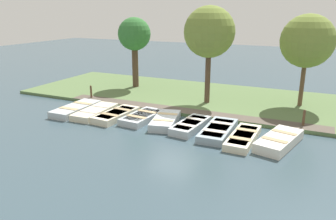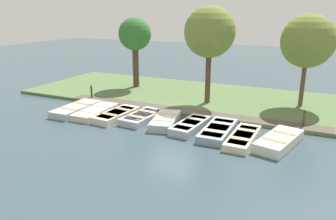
{
  "view_description": "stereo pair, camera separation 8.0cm",
  "coord_description": "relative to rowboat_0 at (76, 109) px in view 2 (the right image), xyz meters",
  "views": [
    {
      "loc": [
        14.52,
        6.39,
        5.48
      ],
      "look_at": [
        0.19,
        -0.25,
        0.65
      ],
      "focal_mm": 35.0,
      "sensor_mm": 36.0,
      "label": 1
    },
    {
      "loc": [
        14.49,
        6.46,
        5.48
      ],
      "look_at": [
        0.19,
        -0.25,
        0.65
      ],
      "focal_mm": 35.0,
      "sensor_mm": 36.0,
      "label": 2
    }
  ],
  "objects": [
    {
      "name": "ground_plane",
      "position": [
        -0.8,
        5.64,
        -0.19
      ],
      "size": [
        80.0,
        80.0,
        0.0
      ],
      "primitive_type": "plane",
      "color": "#384C56"
    },
    {
      "name": "shore_bank",
      "position": [
        -5.8,
        5.64,
        -0.11
      ],
      "size": [
        8.0,
        24.0,
        0.18
      ],
      "color": "#567042",
      "rests_on": "ground_plane"
    },
    {
      "name": "dock_walkway",
      "position": [
        -2.32,
        5.64,
        -0.1
      ],
      "size": [
        1.01,
        14.87,
        0.18
      ],
      "color": "#51473D",
      "rests_on": "ground_plane"
    },
    {
      "name": "rowboat_0",
      "position": [
        0.0,
        0.0,
        0.0
      ],
      "size": [
        3.11,
        1.26,
        0.39
      ],
      "rotation": [
        0.0,
        0.0,
        0.01
      ],
      "color": "#B2BCC1",
      "rests_on": "ground_plane"
    },
    {
      "name": "rowboat_1",
      "position": [
        -0.07,
        1.25,
        -0.02
      ],
      "size": [
        2.98,
        1.27,
        0.35
      ],
      "rotation": [
        0.0,
        0.0,
        0.03
      ],
      "color": "beige",
      "rests_on": "ground_plane"
    },
    {
      "name": "rowboat_2",
      "position": [
        -0.06,
        2.63,
        -0.01
      ],
      "size": [
        2.91,
        1.38,
        0.37
      ],
      "rotation": [
        0.0,
        0.0,
        -0.09
      ],
      "color": "beige",
      "rests_on": "ground_plane"
    },
    {
      "name": "rowboat_3",
      "position": [
        -0.3,
        4.05,
        -0.02
      ],
      "size": [
        2.71,
        1.41,
        0.36
      ],
      "rotation": [
        0.0,
        0.0,
        -0.08
      ],
      "color": "#B2BCC1",
      "rests_on": "ground_plane"
    },
    {
      "name": "rowboat_4",
      "position": [
        -0.27,
        5.41,
        0.01
      ],
      "size": [
        2.86,
        1.66,
        0.41
      ],
      "rotation": [
        0.0,
        0.0,
        0.22
      ],
      "color": "#B2BCC1",
      "rests_on": "ground_plane"
    },
    {
      "name": "rowboat_5",
      "position": [
        -0.13,
        6.81,
        -0.0
      ],
      "size": [
        2.74,
        1.24,
        0.39
      ],
      "rotation": [
        0.0,
        0.0,
        -0.09
      ],
      "color": "#B2BCC1",
      "rests_on": "ground_plane"
    },
    {
      "name": "rowboat_6",
      "position": [
        -0.06,
        8.19,
        -0.01
      ],
      "size": [
        3.08,
        1.24,
        0.37
      ],
      "rotation": [
        0.0,
        0.0,
        0.02
      ],
      "color": "#8C9EA8",
      "rests_on": "ground_plane"
    },
    {
      "name": "rowboat_7",
      "position": [
        0.29,
        9.42,
        -0.03
      ],
      "size": [
        3.02,
        1.06,
        0.34
      ],
      "rotation": [
        0.0,
        0.0,
        -0.02
      ],
      "color": "beige",
      "rests_on": "ground_plane"
    },
    {
      "name": "rowboat_8",
      "position": [
        0.14,
        10.9,
        0.02
      ],
      "size": [
        3.08,
        1.79,
        0.44
      ],
      "rotation": [
        0.0,
        0.0,
        -0.24
      ],
      "color": "silver",
      "rests_on": "ground_plane"
    },
    {
      "name": "mooring_post_near",
      "position": [
        -2.44,
        -0.81,
        0.29
      ],
      "size": [
        0.12,
        0.12,
        0.97
      ],
      "color": "brown",
      "rests_on": "ground_plane"
    },
    {
      "name": "mooring_post_far",
      "position": [
        -2.44,
        11.69,
        0.29
      ],
      "size": [
        0.12,
        0.12,
        0.97
      ],
      "color": "brown",
      "rests_on": "ground_plane"
    },
    {
      "name": "park_tree_far_left",
      "position": [
        -6.36,
        0.15,
        3.59
      ],
      "size": [
        2.27,
        2.27,
        5.03
      ],
      "color": "#4C3828",
      "rests_on": "ground_plane"
    },
    {
      "name": "park_tree_left",
      "position": [
        -4.45,
        6.18,
        4.07
      ],
      "size": [
        2.91,
        2.91,
        5.76
      ],
      "color": "#4C3828",
      "rests_on": "ground_plane"
    },
    {
      "name": "park_tree_center",
      "position": [
        -6.07,
        11.3,
        3.65
      ],
      "size": [
        2.93,
        2.93,
        5.32
      ],
      "color": "brown",
      "rests_on": "ground_plane"
    }
  ]
}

